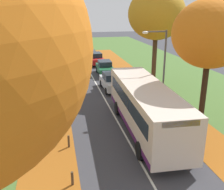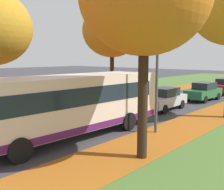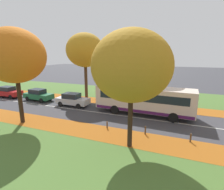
% 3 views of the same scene
% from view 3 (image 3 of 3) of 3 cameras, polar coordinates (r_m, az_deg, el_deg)
% --- Properties ---
extents(leaf_litter_left, '(2.80, 60.00, 0.00)m').
position_cam_3_polar(leaf_litter_left, '(15.25, -6.32, -11.68)').
color(leaf_litter_left, '#9E5619').
rests_on(leaf_litter_left, grass_verge_left).
extents(grass_verge_right, '(12.00, 90.00, 0.01)m').
position_cam_3_polar(grass_verge_right, '(29.56, -4.10, 0.70)').
color(grass_verge_right, '#476B2D').
rests_on(grass_verge_right, ground).
extents(leaf_litter_right, '(2.80, 60.00, 0.00)m').
position_cam_3_polar(leaf_litter_right, '(23.26, 4.34, -2.77)').
color(leaf_litter_right, '#9E5619').
rests_on(leaf_litter_right, grass_verge_right).
extents(road_centre_line, '(0.12, 80.00, 0.01)m').
position_cam_3_polar(road_centre_line, '(21.93, -14.61, -4.19)').
color(road_centre_line, silver).
rests_on(road_centre_line, ground).
extents(tree_left_near, '(5.24, 5.24, 8.03)m').
position_cam_3_polar(tree_left_near, '(11.42, 6.38, 9.32)').
color(tree_left_near, black).
rests_on(tree_left_near, ground).
extents(tree_left_mid, '(5.40, 5.40, 8.70)m').
position_cam_3_polar(tree_left_mid, '(18.00, -29.22, 11.09)').
color(tree_left_mid, black).
rests_on(tree_left_mid, ground).
extents(tree_right_near, '(4.74, 4.74, 8.14)m').
position_cam_3_polar(tree_right_near, '(22.54, 12.47, 11.86)').
color(tree_right_near, black).
rests_on(tree_right_near, ground).
extents(tree_right_mid, '(5.33, 5.33, 9.34)m').
position_cam_3_polar(tree_right_mid, '(25.82, -8.82, 14.21)').
color(tree_right_mid, '#422D1E').
rests_on(tree_right_mid, ground).
extents(bollard_fourth, '(0.12, 0.12, 0.67)m').
position_cam_3_polar(bollard_fourth, '(14.59, 24.28, -12.65)').
color(bollard_fourth, '#4C3823').
rests_on(bollard_fourth, ground).
extents(bollard_fifth, '(0.12, 0.12, 0.73)m').
position_cam_3_polar(bollard_fifth, '(14.76, 10.82, -11.22)').
color(bollard_fifth, '#4C3823').
rests_on(bollard_fifth, ground).
extents(bollard_sixth, '(0.12, 0.12, 0.61)m').
position_cam_3_polar(bollard_sixth, '(15.68, -1.61, -9.71)').
color(bollard_sixth, '#4C3823').
rests_on(bollard_sixth, ground).
extents(streetlamp_right, '(1.89, 0.28, 6.00)m').
position_cam_3_polar(streetlamp_right, '(21.75, 2.86, 6.17)').
color(streetlamp_right, '#47474C').
rests_on(streetlamp_right, ground).
extents(bus, '(2.93, 10.49, 2.98)m').
position_cam_3_polar(bus, '(19.07, 10.36, -1.28)').
color(bus, beige).
rests_on(bus, ground).
extents(car_silver_lead, '(1.85, 4.24, 1.62)m').
position_cam_3_polar(car_silver_lead, '(22.56, -12.79, -1.46)').
color(car_silver_lead, '#B7BABF').
rests_on(car_silver_lead, ground).
extents(car_green_following, '(1.91, 4.26, 1.62)m').
position_cam_3_polar(car_green_following, '(26.65, -22.92, 0.06)').
color(car_green_following, '#1E6038').
rests_on(car_green_following, ground).
extents(car_red_third_in_line, '(1.93, 4.28, 1.62)m').
position_cam_3_polar(car_red_third_in_line, '(30.85, -30.83, 0.90)').
color(car_red_third_in_line, '#B21919').
rests_on(car_red_third_in_line, ground).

